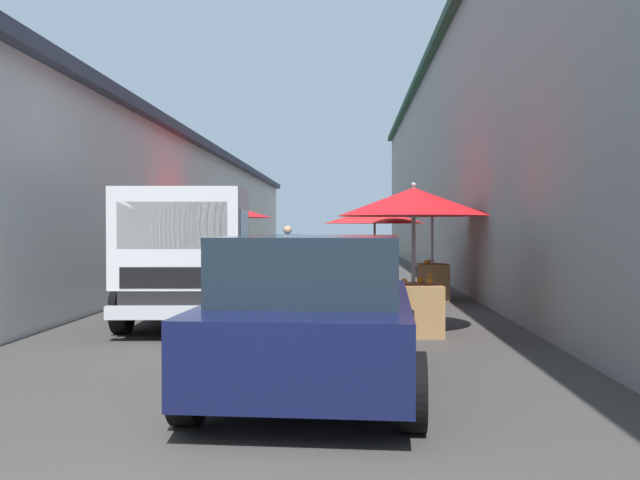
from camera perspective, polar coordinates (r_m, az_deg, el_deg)
The scene contains 12 objects.
ground at distance 16.16m, azimuth -0.92°, elevation -4.39°, with size 90.00×90.00×0.00m, color #3D3A38.
building_left_whitewash at distance 20.00m, azimuth -21.26°, elevation 2.61°, with size 49.80×7.50×4.18m.
building_right_concrete at distance 19.43m, azimuth 21.00°, elevation 6.97°, with size 49.80×7.50×7.10m.
fruit_stall_mid_lane at distance 10.11m, azimuth 7.73°, elevation 1.54°, with size 2.20×2.20×2.18m.
fruit_stall_near_left at distance 14.58m, azimuth 9.18°, elevation 1.89°, with size 2.76×2.76×2.17m.
fruit_stall_near_right at distance 16.42m, azimuth 4.40°, elevation 0.94°, with size 2.40×2.40×2.08m.
fruit_stall_far_left at distance 17.78m, azimuth -8.50°, elevation 1.89°, with size 2.77×2.77×2.26m.
hatchback_car at distance 6.59m, azimuth -0.30°, elevation -5.86°, with size 4.00×2.11×1.45m.
delivery_truck at distance 10.87m, azimuth -10.50°, elevation -1.55°, with size 5.00×2.16×2.08m.
vendor_by_crates at distance 17.24m, azimuth -2.68°, elevation -1.05°, with size 0.30×0.62×1.57m.
vendor_in_shade at distance 15.69m, azimuth -12.35°, elevation -1.01°, with size 0.66×0.24×1.68m.
plastic_stool at distance 14.67m, azimuth -12.68°, elevation -3.69°, with size 0.30×0.30×0.43m.
Camera 1 is at (-2.57, -0.92, 1.53)m, focal length 39.06 mm.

